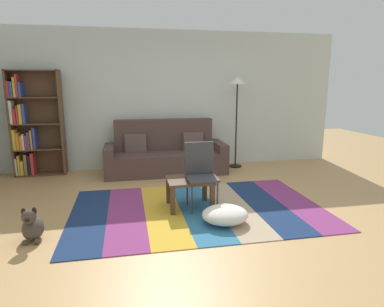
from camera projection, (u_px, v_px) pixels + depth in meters
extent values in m
plane|color=tan|center=(202.00, 209.00, 4.48)|extent=(14.00, 14.00, 0.00)
cube|color=silver|center=(174.00, 100.00, 6.65)|extent=(6.80, 0.10, 2.70)
cube|color=navy|center=(88.00, 217.00, 4.20)|extent=(0.48, 2.15, 0.01)
cube|color=#843370|center=(126.00, 214.00, 4.30)|extent=(0.48, 2.15, 0.01)
cube|color=gold|center=(163.00, 211.00, 4.39)|extent=(0.48, 2.15, 0.01)
cube|color=teal|center=(198.00, 209.00, 4.48)|extent=(0.48, 2.15, 0.01)
cube|color=tan|center=(232.00, 206.00, 4.57)|extent=(0.48, 2.15, 0.01)
cube|color=navy|center=(264.00, 204.00, 4.66)|extent=(0.48, 2.15, 0.01)
cube|color=#843370|center=(295.00, 202.00, 4.76)|extent=(0.48, 2.15, 0.01)
cube|color=#4C3833|center=(166.00, 163.00, 6.26)|extent=(1.90, 0.80, 0.40)
cube|color=#4C3833|center=(164.00, 134.00, 6.45)|extent=(1.90, 0.20, 0.60)
cube|color=#4C3833|center=(110.00, 161.00, 6.05)|extent=(0.18, 0.80, 0.56)
cube|color=#4C3833|center=(219.00, 156.00, 6.45)|extent=(0.18, 0.80, 0.56)
cube|color=brown|center=(136.00, 143.00, 6.26)|extent=(0.42, 0.19, 0.36)
cube|color=brown|center=(192.00, 142.00, 6.47)|extent=(0.42, 0.19, 0.36)
cube|color=brown|center=(12.00, 124.00, 5.92)|extent=(0.04, 0.28, 1.92)
cube|color=brown|center=(62.00, 123.00, 6.08)|extent=(0.04, 0.28, 1.92)
cube|color=brown|center=(39.00, 123.00, 6.13)|extent=(0.90, 0.01, 1.92)
cube|color=brown|center=(42.00, 173.00, 6.20)|extent=(0.86, 0.28, 0.02)
cube|color=brown|center=(40.00, 149.00, 6.10)|extent=(0.86, 0.28, 0.02)
cube|color=brown|center=(37.00, 124.00, 6.00)|extent=(0.86, 0.28, 0.02)
cube|color=brown|center=(35.00, 97.00, 5.90)|extent=(0.86, 0.28, 0.02)
cube|color=brown|center=(32.00, 70.00, 5.80)|extent=(0.86, 0.28, 0.02)
cube|color=silver|center=(17.00, 166.00, 6.05)|extent=(0.03, 0.18, 0.31)
cube|color=gold|center=(20.00, 165.00, 6.05)|extent=(0.03, 0.18, 0.37)
cube|color=gold|center=(24.00, 167.00, 6.09)|extent=(0.05, 0.23, 0.26)
cube|color=#8C6647|center=(27.00, 164.00, 6.11)|extent=(0.05, 0.26, 0.38)
cube|color=black|center=(30.00, 165.00, 6.08)|extent=(0.05, 0.17, 0.35)
cube|color=red|center=(34.00, 163.00, 6.11)|extent=(0.05, 0.23, 0.40)
cube|color=gold|center=(15.00, 140.00, 5.95)|extent=(0.05, 0.19, 0.37)
cube|color=orange|center=(19.00, 141.00, 5.97)|extent=(0.05, 0.20, 0.31)
cube|color=orange|center=(22.00, 143.00, 5.98)|extent=(0.04, 0.18, 0.25)
cube|color=silver|center=(24.00, 142.00, 5.99)|extent=(0.04, 0.19, 0.29)
cube|color=red|center=(27.00, 142.00, 5.99)|extent=(0.03, 0.18, 0.26)
cube|color=#334CB2|center=(30.00, 141.00, 6.01)|extent=(0.04, 0.22, 0.31)
cube|color=orange|center=(32.00, 140.00, 6.00)|extent=(0.04, 0.17, 0.35)
cube|color=#334CB2|center=(35.00, 138.00, 6.04)|extent=(0.04, 0.25, 0.40)
cube|color=silver|center=(12.00, 112.00, 5.85)|extent=(0.05, 0.21, 0.41)
cube|color=red|center=(16.00, 116.00, 5.90)|extent=(0.04, 0.24, 0.27)
cube|color=red|center=(18.00, 115.00, 5.88)|extent=(0.03, 0.20, 0.32)
cube|color=gold|center=(22.00, 114.00, 5.91)|extent=(0.05, 0.26, 0.34)
cube|color=#334CB2|center=(24.00, 114.00, 5.88)|extent=(0.04, 0.17, 0.35)
cube|color=red|center=(9.00, 89.00, 5.76)|extent=(0.04, 0.19, 0.28)
cube|color=#334CB2|center=(12.00, 89.00, 5.78)|extent=(0.05, 0.20, 0.27)
cube|color=gold|center=(15.00, 87.00, 5.77)|extent=(0.04, 0.18, 0.34)
cube|color=red|center=(18.00, 86.00, 5.78)|extent=(0.03, 0.19, 0.40)
cube|color=#334CB2|center=(21.00, 90.00, 5.83)|extent=(0.04, 0.26, 0.26)
cube|color=#513826|center=(190.00, 180.00, 4.46)|extent=(0.61, 0.52, 0.04)
cube|color=#513826|center=(173.00, 201.00, 4.24)|extent=(0.06, 0.06, 0.37)
cube|color=#513826|center=(212.00, 198.00, 4.34)|extent=(0.06, 0.06, 0.37)
cube|color=#513826|center=(168.00, 190.00, 4.66)|extent=(0.06, 0.06, 0.37)
cube|color=#513826|center=(205.00, 188.00, 4.76)|extent=(0.06, 0.06, 0.37)
ellipsoid|color=white|center=(225.00, 215.00, 4.00)|extent=(0.56, 0.50, 0.21)
ellipsoid|color=#473D33|center=(33.00, 228.00, 3.59)|extent=(0.22, 0.30, 0.26)
sphere|color=#473D33|center=(29.00, 217.00, 3.46)|extent=(0.15, 0.15, 0.15)
ellipsoid|color=black|center=(27.00, 220.00, 3.40)|extent=(0.06, 0.07, 0.05)
ellipsoid|color=black|center=(23.00, 212.00, 3.46)|extent=(0.05, 0.04, 0.08)
ellipsoid|color=black|center=(34.00, 211.00, 3.48)|extent=(0.05, 0.04, 0.08)
sphere|color=#473D33|center=(25.00, 243.00, 3.47)|extent=(0.06, 0.06, 0.06)
sphere|color=#473D33|center=(37.00, 242.00, 3.50)|extent=(0.06, 0.06, 0.06)
cylinder|color=black|center=(235.00, 166.00, 6.79)|extent=(0.26, 0.26, 0.02)
cylinder|color=black|center=(236.00, 126.00, 6.61)|extent=(0.03, 0.03, 1.65)
cone|color=white|center=(237.00, 80.00, 6.43)|extent=(0.32, 0.32, 0.14)
cube|color=black|center=(197.00, 177.00, 4.51)|extent=(0.06, 0.15, 0.02)
cube|color=#38383D|center=(202.00, 178.00, 4.39)|extent=(0.40, 0.40, 0.03)
cube|color=#38383D|center=(199.00, 158.00, 4.51)|extent=(0.40, 0.03, 0.44)
cylinder|color=#38383D|center=(192.00, 199.00, 4.24)|extent=(0.02, 0.02, 0.42)
cylinder|color=#38383D|center=(217.00, 198.00, 4.31)|extent=(0.02, 0.02, 0.42)
cylinder|color=#38383D|center=(187.00, 191.00, 4.57)|extent=(0.02, 0.02, 0.42)
cylinder|color=#38383D|center=(211.00, 190.00, 4.63)|extent=(0.02, 0.02, 0.42)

